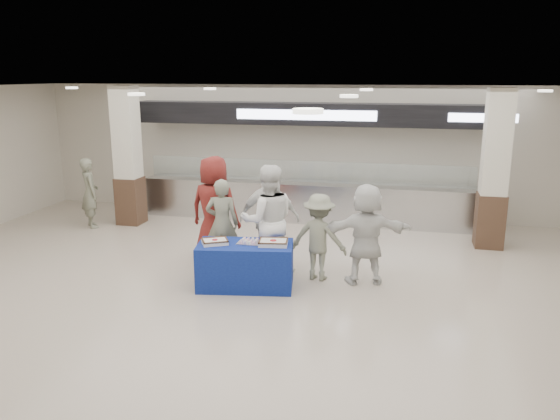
% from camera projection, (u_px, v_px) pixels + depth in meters
% --- Properties ---
extents(ground, '(14.00, 14.00, 0.00)m').
position_uv_depth(ground, '(242.00, 312.00, 8.14)').
color(ground, '#BDB2A1').
rests_on(ground, ground).
extents(serving_line, '(8.70, 0.85, 2.80)m').
position_uv_depth(serving_line, '(307.00, 173.00, 12.95)').
color(serving_line, silver).
rests_on(serving_line, ground).
extents(column_left, '(0.55, 0.55, 3.20)m').
position_uv_depth(column_left, '(128.00, 159.00, 12.61)').
color(column_left, '#39251A').
rests_on(column_left, ground).
extents(column_right, '(0.55, 0.55, 3.20)m').
position_uv_depth(column_right, '(494.00, 173.00, 10.86)').
color(column_right, '#39251A').
rests_on(column_right, ground).
extents(display_table, '(1.66, 1.03, 0.75)m').
position_uv_depth(display_table, '(245.00, 265.00, 9.01)').
color(display_table, navy).
rests_on(display_table, ground).
extents(sheet_cake_left, '(0.51, 0.47, 0.09)m').
position_uv_depth(sheet_cake_left, '(215.00, 241.00, 8.91)').
color(sheet_cake_left, white).
rests_on(sheet_cake_left, display_table).
extents(sheet_cake_right, '(0.51, 0.42, 0.10)m').
position_uv_depth(sheet_cake_right, '(273.00, 242.00, 8.85)').
color(sheet_cake_right, white).
rests_on(sheet_cake_right, display_table).
extents(cupcake_tray, '(0.36, 0.27, 0.06)m').
position_uv_depth(cupcake_tray, '(249.00, 241.00, 8.95)').
color(cupcake_tray, '#ADACB1').
rests_on(cupcake_tray, display_table).
extents(civilian_maroon, '(1.04, 0.75, 1.99)m').
position_uv_depth(civilian_maroon, '(214.00, 209.00, 10.23)').
color(civilian_maroon, maroon).
rests_on(civilian_maroon, ground).
extents(soldier_a, '(0.65, 0.47, 1.64)m').
position_uv_depth(soldier_a, '(222.00, 223.00, 9.87)').
color(soldier_a, slate).
rests_on(soldier_a, ground).
extents(chef_tall, '(1.15, 1.03, 1.96)m').
position_uv_depth(chef_tall, '(268.00, 221.00, 9.43)').
color(chef_tall, white).
rests_on(chef_tall, ground).
extents(chef_short, '(1.12, 0.57, 1.84)m').
position_uv_depth(chef_short, '(269.00, 218.00, 9.80)').
color(chef_short, white).
rests_on(chef_short, ground).
extents(soldier_b, '(1.04, 0.70, 1.50)m').
position_uv_depth(soldier_b, '(319.00, 237.00, 9.27)').
color(soldier_b, slate).
rests_on(soldier_b, ground).
extents(civilian_white, '(1.68, 0.91, 1.72)m').
position_uv_depth(civilian_white, '(366.00, 234.00, 9.07)').
color(civilian_white, white).
rests_on(civilian_white, ground).
extents(soldier_bg, '(0.68, 0.69, 1.61)m').
position_uv_depth(soldier_bg, '(90.00, 193.00, 12.49)').
color(soldier_bg, slate).
rests_on(soldier_bg, ground).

